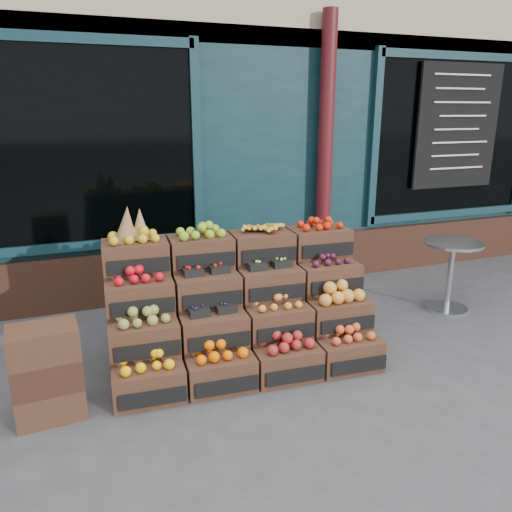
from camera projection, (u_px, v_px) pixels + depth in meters
name	position (u px, v px, depth m)	size (l,w,h in m)	color
ground	(308.00, 373.00, 4.17)	(60.00, 60.00, 0.00)	#3F3F42
shop_facade	(171.00, 92.00, 8.08)	(12.00, 6.24, 4.80)	#0E2A31
crate_display	(238.00, 312.00, 4.33)	(2.26, 1.22, 1.37)	#44281A
spare_crates	(47.00, 373.00, 3.49)	(0.48, 0.35, 0.69)	#44281A
bistro_table	(451.00, 268.00, 5.36)	(0.61, 0.61, 0.77)	#ACAEB3
shopkeeper	(80.00, 214.00, 5.83)	(0.69, 0.45, 1.89)	#15491E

